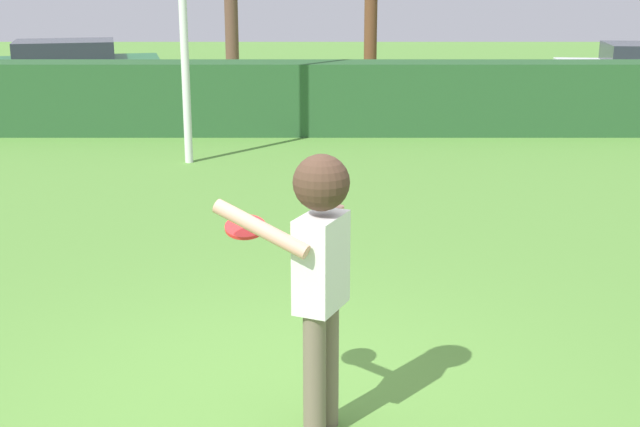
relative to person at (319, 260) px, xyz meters
name	(u,v)px	position (x,y,z in m)	size (l,w,h in m)	color
ground_plane	(276,404)	(-0.29, 0.36, -1.14)	(60.00, 60.00, 0.00)	#5C943B
person	(319,260)	(0.00, 0.00, 0.00)	(0.83, 0.53, 1.79)	#716152
frisbee	(244,227)	(-0.46, 0.22, 0.14)	(0.25, 0.25, 0.10)	red
hedge_row	(303,98)	(-0.29, 10.33, -0.51)	(23.08, 0.90, 1.26)	#28542B
parked_car_green	(65,65)	(-5.84, 15.13, -0.45)	(4.48, 2.63, 1.25)	#1E6633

